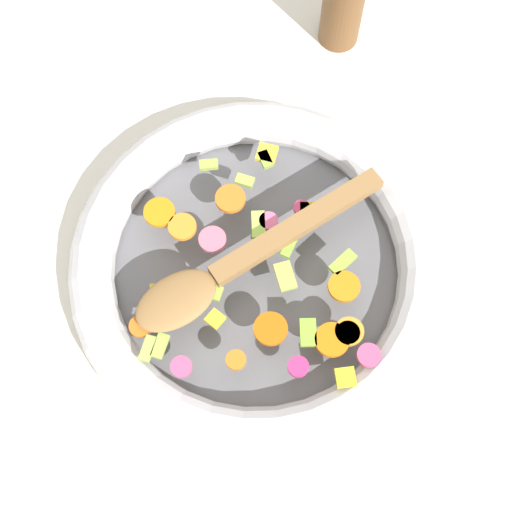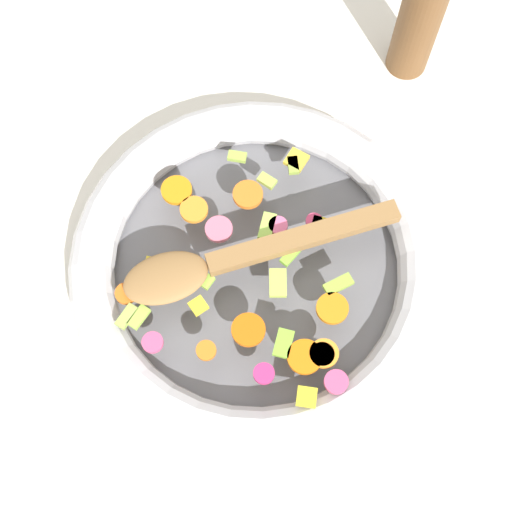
{
  "view_description": "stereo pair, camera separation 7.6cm",
  "coord_description": "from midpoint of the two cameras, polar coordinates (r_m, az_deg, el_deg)",
  "views": [
    {
      "loc": [
        0.17,
        -0.22,
        0.76
      ],
      "look_at": [
        0.0,
        0.0,
        0.05
      ],
      "focal_mm": 50.0,
      "sensor_mm": 36.0,
      "label": 1
    },
    {
      "loc": [
        0.22,
        -0.16,
        0.76
      ],
      "look_at": [
        0.0,
        0.0,
        0.05
      ],
      "focal_mm": 50.0,
      "sensor_mm": 36.0,
      "label": 2
    }
  ],
  "objects": [
    {
      "name": "skillet",
      "position": [
        0.78,
        -2.74,
        -1.1
      ],
      "size": [
        0.41,
        0.41,
        0.05
      ],
      "color": "slate",
      "rests_on": "ground_plane"
    },
    {
      "name": "wooden_spoon",
      "position": [
        0.74,
        -4.56,
        -1.03
      ],
      "size": [
        0.13,
        0.3,
        0.01
      ],
      "color": "olive",
      "rests_on": "chopped_vegetables"
    },
    {
      "name": "ground_plane",
      "position": [
        0.8,
        -2.67,
        -1.64
      ],
      "size": [
        4.0,
        4.0,
        0.0
      ],
      "primitive_type": "plane",
      "color": "silver"
    },
    {
      "name": "chopped_vegetables",
      "position": [
        0.74,
        -2.77,
        -2.26
      ],
      "size": [
        0.31,
        0.28,
        0.01
      ],
      "color": "orange",
      "rests_on": "skillet"
    }
  ]
}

